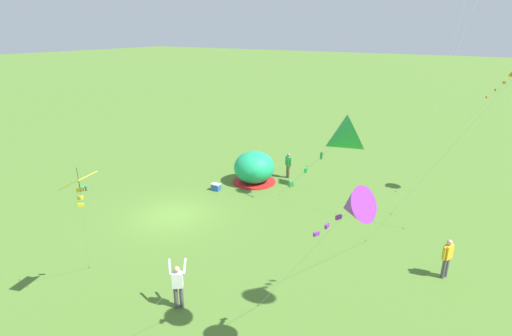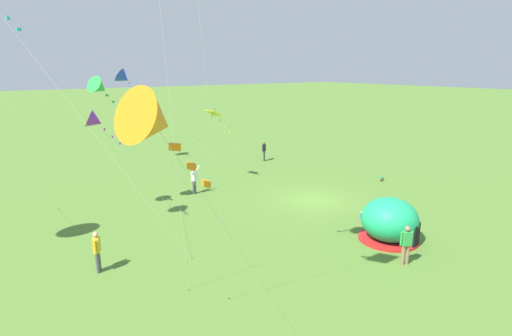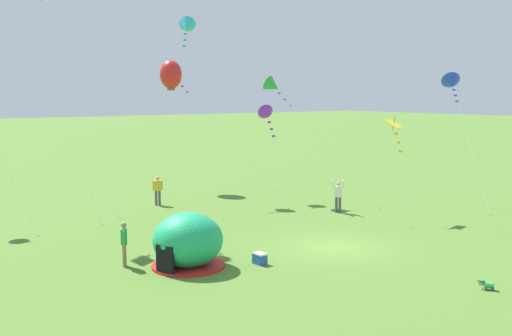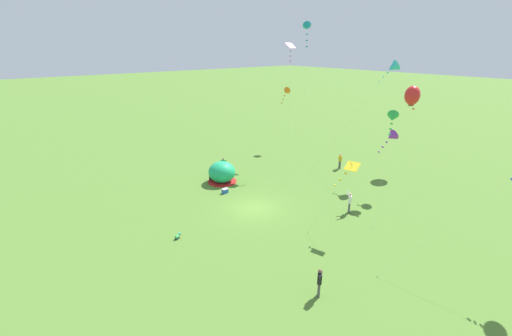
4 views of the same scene
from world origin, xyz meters
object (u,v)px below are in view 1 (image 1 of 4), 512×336
(kite_green, at_px, (340,140))
(popup_tent, at_px, (254,168))
(person_with_toddler, at_px, (288,164))
(person_far_back, at_px, (447,257))
(kite_purple, at_px, (353,206))
(kite_yellow, at_px, (79,185))
(cooler_box, at_px, (216,187))
(person_arms_raised, at_px, (178,284))
(toddler_crawling, at_px, (84,188))

(kite_green, bearing_deg, popup_tent, -139.89)
(popup_tent, height_order, kite_green, kite_green)
(person_with_toddler, xyz_separation_m, person_far_back, (6.82, 10.72, 0.00))
(person_with_toddler, distance_m, kite_purple, 16.60)
(kite_yellow, height_order, kite_purple, kite_purple)
(cooler_box, xyz_separation_m, person_far_back, (2.45, 13.51, 0.74))
(person_far_back, height_order, kite_green, kite_green)
(cooler_box, xyz_separation_m, kite_green, (9.19, 11.10, 6.82))
(person_far_back, xyz_separation_m, kite_green, (6.74, -2.41, 6.08))
(person_arms_raised, relative_size, kite_yellow, 0.35)
(cooler_box, distance_m, toddler_crawling, 8.22)
(popup_tent, distance_m, toddler_crawling, 10.74)
(popup_tent, height_order, kite_purple, kite_purple)
(kite_green, distance_m, kite_purple, 1.80)
(kite_purple, bearing_deg, person_with_toddler, -146.97)
(cooler_box, height_order, kite_yellow, kite_yellow)
(person_with_toddler, relative_size, kite_green, 0.22)
(person_arms_raised, bearing_deg, kite_green, 93.75)
(popup_tent, distance_m, kite_purple, 15.98)
(person_with_toddler, distance_m, person_arms_raised, 14.20)
(kite_purple, bearing_deg, kite_green, -73.44)
(toddler_crawling, xyz_separation_m, kite_purple, (4.68, 18.49, 5.12))
(kite_green, bearing_deg, kite_purple, 106.56)
(popup_tent, xyz_separation_m, toddler_crawling, (6.82, -8.26, -0.82))
(kite_green, relative_size, kite_yellow, 1.43)
(cooler_box, relative_size, toddler_crawling, 1.01)
(person_with_toddler, height_order, kite_purple, kite_purple)
(person_with_toddler, bearing_deg, kite_purple, 33.03)
(popup_tent, xyz_separation_m, kite_yellow, (13.50, 1.70, 3.78))
(kite_yellow, bearing_deg, kite_green, 103.01)
(cooler_box, xyz_separation_m, person_with_toddler, (-4.38, 2.79, 0.74))
(toddler_crawling, height_order, person_arms_raised, person_arms_raised)
(person_with_toddler, distance_m, kite_green, 17.02)
(person_with_toddler, xyz_separation_m, kite_yellow, (15.43, 0.21, 3.81))
(kite_green, height_order, kite_yellow, kite_green)
(toddler_crawling, distance_m, kite_yellow, 12.84)
(toddler_crawling, bearing_deg, popup_tent, 129.54)
(popup_tent, distance_m, person_arms_raised, 12.73)
(toddler_crawling, relative_size, kite_yellow, 0.10)
(toddler_crawling, xyz_separation_m, person_with_toddler, (-8.75, 9.75, 0.79))
(person_far_back, bearing_deg, kite_yellow, -50.67)
(person_arms_raised, xyz_separation_m, kite_yellow, (1.51, -2.60, 3.78))
(person_far_back, relative_size, kite_yellow, 0.32)
(cooler_box, relative_size, person_far_back, 0.32)
(cooler_box, bearing_deg, kite_green, 50.38)
(popup_tent, relative_size, kite_yellow, 0.52)
(kite_purple, bearing_deg, popup_tent, -138.34)
(person_with_toddler, distance_m, kite_yellow, 15.90)
(kite_purple, bearing_deg, person_far_back, 163.33)
(person_far_back, bearing_deg, kite_purple, -16.67)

